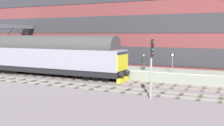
{
  "coord_description": "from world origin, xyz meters",
  "views": [
    {
      "loc": [
        -24.73,
        -13.88,
        4.87
      ],
      "look_at": [
        0.2,
        -2.05,
        1.89
      ],
      "focal_mm": 43.59,
      "sensor_mm": 36.0,
      "label": 1
    }
  ],
  "objects": [
    {
      "name": "signal_post_near",
      "position": [
        -5.48,
        -7.98,
        2.92
      ],
      "size": [
        0.44,
        0.22,
        4.46
      ],
      "color": "gray",
      "rests_on": "ground"
    },
    {
      "name": "station_platform",
      "position": [
        3.6,
        0.0,
        0.5
      ],
      "size": [
        4.0,
        44.0,
        1.01
      ],
      "color": "gray",
      "rests_on": "ground"
    },
    {
      "name": "diesel_locomotive",
      "position": [
        0.0,
        5.51,
        2.48
      ],
      "size": [
        2.74,
        18.09,
        4.68
      ],
      "color": "black",
      "rests_on": "ground"
    },
    {
      "name": "station_building",
      "position": [
        9.98,
        3.62,
        7.82
      ],
      "size": [
        5.65,
        40.82,
        15.63
      ],
      "color": "brown",
      "rests_on": "ground"
    },
    {
      "name": "track_adjacent_west",
      "position": [
        -3.51,
        0.0,
        0.06
      ],
      "size": [
        2.5,
        60.0,
        0.15
      ],
      "color": "gray",
      "rests_on": "ground"
    },
    {
      "name": "platform_number_sign",
      "position": [
        2.1,
        -7.81,
        2.3
      ],
      "size": [
        0.1,
        0.44,
        1.95
      ],
      "color": "slate",
      "rests_on": "station_platform"
    },
    {
      "name": "waiting_passenger",
      "position": [
        2.84,
        -4.54,
        1.99
      ],
      "size": [
        0.39,
        0.51,
        1.64
      ],
      "rotation": [
        0.0,
        0.0,
        1.72
      ],
      "color": "#2F3335",
      "rests_on": "station_platform"
    },
    {
      "name": "track_main",
      "position": [
        0.0,
        -0.0,
        0.05
      ],
      "size": [
        2.5,
        60.0,
        0.15
      ],
      "color": "gray",
      "rests_on": "ground"
    },
    {
      "name": "ground_plane",
      "position": [
        0.0,
        0.0,
        0.0
      ],
      "size": [
        140.0,
        140.0,
        0.0
      ],
      "primitive_type": "plane",
      "color": "slate",
      "rests_on": "ground"
    }
  ]
}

